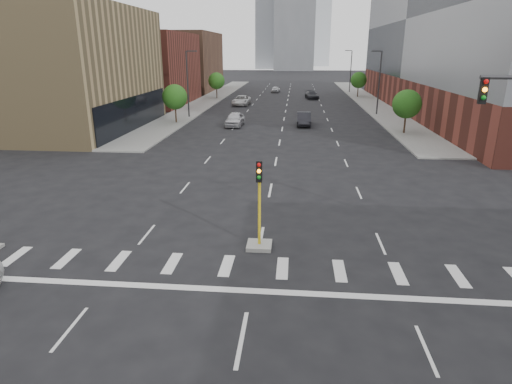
# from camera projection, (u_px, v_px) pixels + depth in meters

# --- Properties ---
(ground) EXTENTS (400.00, 400.00, 0.00)m
(ground) POSITION_uv_depth(u_px,v_px,m) (233.00, 383.00, 12.41)
(ground) COLOR black
(ground) RESTS_ON ground
(sidewalk_left_far) EXTENTS (5.00, 92.00, 0.15)m
(sidewalk_left_far) POSITION_uv_depth(u_px,v_px,m) (211.00, 99.00, 83.59)
(sidewalk_left_far) COLOR gray
(sidewalk_left_far) RESTS_ON ground
(sidewalk_right_far) EXTENTS (5.00, 92.00, 0.15)m
(sidewalk_right_far) POSITION_uv_depth(u_px,v_px,m) (367.00, 100.00, 80.98)
(sidewalk_right_far) COLOR gray
(sidewalk_right_far) RESTS_ON ground
(building_left_mid) EXTENTS (20.00, 24.00, 14.00)m
(building_left_mid) POSITION_uv_depth(u_px,v_px,m) (49.00, 69.00, 50.37)
(building_left_mid) COLOR #978055
(building_left_mid) RESTS_ON ground
(building_left_far_a) EXTENTS (20.00, 22.00, 12.00)m
(building_left_far_a) POSITION_uv_depth(u_px,v_px,m) (131.00, 69.00, 75.25)
(building_left_far_a) COLOR brown
(building_left_far_a) RESTS_ON ground
(building_left_far_b) EXTENTS (20.00, 24.00, 13.00)m
(building_left_far_b) POSITION_uv_depth(u_px,v_px,m) (172.00, 62.00, 99.65)
(building_left_far_b) COLOR brown
(building_left_far_b) RESTS_ON ground
(building_right_main) EXTENTS (24.00, 70.00, 22.00)m
(building_right_main) POSITION_uv_depth(u_px,v_px,m) (488.00, 37.00, 63.04)
(building_right_main) COLOR brown
(building_right_main) RESTS_ON ground
(tower_mid) EXTENTS (18.00, 18.00, 44.00)m
(tower_mid) POSITION_uv_depth(u_px,v_px,m) (295.00, 20.00, 194.37)
(tower_mid) COLOR slate
(tower_mid) RESTS_ON ground
(median_traffic_signal) EXTENTS (1.20, 1.20, 4.40)m
(median_traffic_signal) POSITION_uv_depth(u_px,v_px,m) (259.00, 229.00, 20.57)
(median_traffic_signal) COLOR #999993
(median_traffic_signal) RESTS_ON ground
(streetlight_right_a) EXTENTS (1.60, 0.22, 9.07)m
(streetlight_right_a) POSITION_uv_depth(u_px,v_px,m) (379.00, 80.00, 61.61)
(streetlight_right_a) COLOR #2D2D30
(streetlight_right_a) RESTS_ON ground
(streetlight_right_b) EXTENTS (1.60, 0.22, 9.07)m
(streetlight_right_b) POSITION_uv_depth(u_px,v_px,m) (350.00, 69.00, 94.67)
(streetlight_right_b) COLOR #2D2D30
(streetlight_right_b) RESTS_ON ground
(streetlight_left) EXTENTS (1.60, 0.22, 9.07)m
(streetlight_left) POSITION_uv_depth(u_px,v_px,m) (188.00, 81.00, 59.22)
(streetlight_left) COLOR #2D2D30
(streetlight_left) RESTS_ON ground
(tree_left_near) EXTENTS (3.20, 3.20, 4.85)m
(tree_left_near) POSITION_uv_depth(u_px,v_px,m) (175.00, 97.00, 55.06)
(tree_left_near) COLOR #382619
(tree_left_near) RESTS_ON ground
(tree_left_far) EXTENTS (3.20, 3.20, 4.85)m
(tree_left_far) POSITION_uv_depth(u_px,v_px,m) (216.00, 81.00, 83.40)
(tree_left_far) COLOR #382619
(tree_left_far) RESTS_ON ground
(tree_right_near) EXTENTS (3.20, 3.20, 4.85)m
(tree_right_near) POSITION_uv_depth(u_px,v_px,m) (407.00, 104.00, 47.90)
(tree_right_near) COLOR #382619
(tree_right_near) RESTS_ON ground
(tree_right_far) EXTENTS (3.20, 3.20, 4.85)m
(tree_right_far) POSITION_uv_depth(u_px,v_px,m) (359.00, 80.00, 85.69)
(tree_right_far) COLOR #382619
(tree_right_far) RESTS_ON ground
(car_near_left) EXTENTS (2.19, 5.10, 1.72)m
(car_near_left) POSITION_uv_depth(u_px,v_px,m) (235.00, 119.00, 53.86)
(car_near_left) COLOR silver
(car_near_left) RESTS_ON ground
(car_mid_right) EXTENTS (1.75, 4.97, 1.63)m
(car_mid_right) POSITION_uv_depth(u_px,v_px,m) (304.00, 119.00, 54.31)
(car_mid_right) COLOR #222227
(car_mid_right) RESTS_ON ground
(car_far_left) EXTENTS (2.92, 5.96, 1.63)m
(car_far_left) POSITION_uv_depth(u_px,v_px,m) (242.00, 100.00, 74.15)
(car_far_left) COLOR silver
(car_far_left) RESTS_ON ground
(car_deep_right) EXTENTS (2.84, 5.49, 1.52)m
(car_deep_right) POSITION_uv_depth(u_px,v_px,m) (312.00, 95.00, 83.55)
(car_deep_right) COLOR black
(car_deep_right) RESTS_ON ground
(car_distant) EXTENTS (1.96, 4.16, 1.38)m
(car_distant) POSITION_uv_depth(u_px,v_px,m) (276.00, 89.00, 96.25)
(car_distant) COLOR #B2B3B7
(car_distant) RESTS_ON ground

